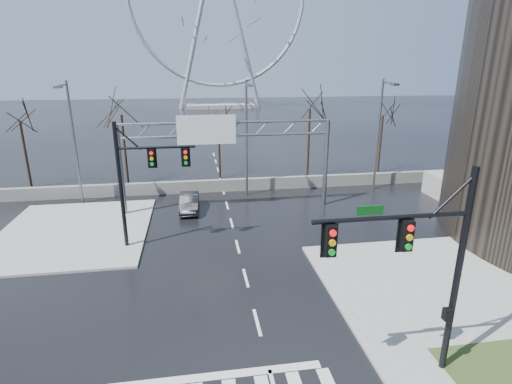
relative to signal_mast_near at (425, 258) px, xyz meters
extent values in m
plane|color=black|center=(-5.14, 4.04, -4.87)|extent=(260.00, 260.00, 0.00)
cube|color=gray|center=(4.86, 6.04, -4.80)|extent=(12.00, 10.00, 0.15)
cube|color=gray|center=(-16.14, 16.04, -4.80)|extent=(10.00, 12.00, 0.15)
cube|color=slate|center=(-5.14, 24.04, -4.32)|extent=(52.00, 0.50, 1.10)
cylinder|color=black|center=(1.36, 0.04, -0.87)|extent=(0.24, 0.24, 8.00)
cylinder|color=black|center=(-1.34, 0.04, 1.53)|extent=(5.40, 0.16, 0.16)
cube|color=black|center=(-0.84, -0.11, 0.93)|extent=(0.35, 0.28, 1.05)
cube|color=black|center=(-3.44, -0.11, 0.93)|extent=(0.35, 0.28, 1.05)
cylinder|color=black|center=(-12.14, 13.04, -0.87)|extent=(0.24, 0.24, 8.00)
cylinder|color=black|center=(-9.84, 13.04, 1.53)|extent=(4.60, 0.16, 0.16)
cube|color=black|center=(-10.14, 12.89, 0.93)|extent=(0.35, 0.28, 1.05)
cube|color=black|center=(-8.14, 12.89, 0.93)|extent=(0.35, 0.28, 1.05)
cylinder|color=slate|center=(-13.14, 19.04, -1.37)|extent=(0.36, 0.36, 7.00)
cylinder|color=slate|center=(2.86, 19.04, -1.37)|extent=(0.36, 0.36, 7.00)
cylinder|color=slate|center=(-5.14, 19.04, 2.13)|extent=(16.00, 0.20, 0.20)
cylinder|color=slate|center=(-5.14, 19.04, 1.13)|extent=(16.00, 0.20, 0.20)
cube|color=#084110|center=(-6.64, 18.89, 1.63)|extent=(4.20, 0.10, 2.00)
cube|color=silver|center=(-6.64, 18.83, 1.63)|extent=(4.40, 0.02, 2.20)
cylinder|color=slate|center=(-17.14, 22.54, 0.13)|extent=(0.20, 0.20, 10.00)
cylinder|color=slate|center=(-17.14, 21.44, 4.83)|extent=(0.12, 2.20, 0.12)
cube|color=slate|center=(-17.14, 20.44, 4.73)|extent=(0.50, 0.70, 0.18)
cylinder|color=slate|center=(-3.14, 22.54, 0.13)|extent=(0.20, 0.20, 10.00)
cylinder|color=slate|center=(-3.14, 21.44, 4.83)|extent=(0.12, 2.20, 0.12)
cube|color=slate|center=(-3.14, 20.44, 4.73)|extent=(0.50, 0.70, 0.18)
cylinder|color=slate|center=(8.86, 22.54, 0.13)|extent=(0.20, 0.20, 10.00)
cylinder|color=slate|center=(8.86, 21.44, 4.83)|extent=(0.12, 2.20, 0.12)
cube|color=slate|center=(8.86, 20.44, 4.73)|extent=(0.50, 0.70, 0.18)
cylinder|color=black|center=(-23.14, 28.04, -1.72)|extent=(0.24, 0.24, 6.30)
cylinder|color=black|center=(-14.14, 27.54, -1.50)|extent=(0.24, 0.24, 6.75)
cylinder|color=black|center=(-5.14, 28.54, -1.95)|extent=(0.24, 0.24, 5.85)
cylinder|color=black|center=(3.86, 27.54, -1.36)|extent=(0.24, 0.24, 7.02)
cylinder|color=black|center=(11.86, 28.04, -1.81)|extent=(0.24, 0.24, 6.12)
cube|color=gray|center=(-0.14, 99.04, -4.37)|extent=(18.00, 6.00, 1.00)
cylinder|color=#B2B2B7|center=(-7.14, 99.04, 9.13)|extent=(8.28, 1.20, 28.82)
cylinder|color=#B2B2B7|center=(6.86, 99.04, 9.13)|extent=(8.28, 1.20, 28.82)
imported|color=black|center=(-8.20, 19.31, -4.19)|extent=(1.59, 4.20, 1.37)
camera|label=1|loc=(-7.57, -11.19, 6.24)|focal=28.00mm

